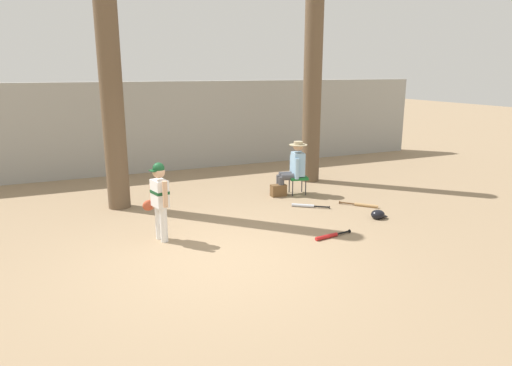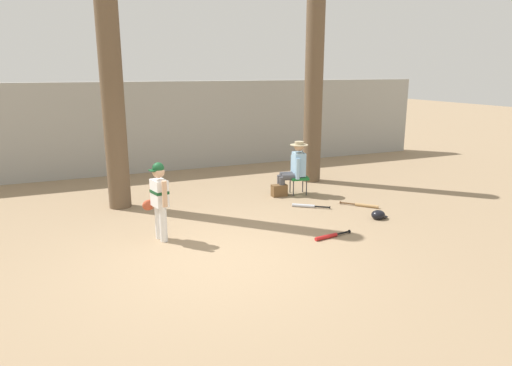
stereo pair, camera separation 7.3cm
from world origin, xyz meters
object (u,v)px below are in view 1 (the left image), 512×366
(tree_near_player, at_px, (110,69))
(folding_stool, at_px, (298,178))
(bat_wood_tan, at_px, (363,205))
(tree_behind_spectator, at_px, (312,84))
(seated_spectator, at_px, (294,166))
(handbag_beside_stool, at_px, (278,190))
(bat_aluminum_silver, at_px, (306,206))
(batting_helmet_black, at_px, (378,215))
(bat_red_barrel, at_px, (329,236))
(young_ballplayer, at_px, (159,196))

(tree_near_player, xyz_separation_m, folding_stool, (3.83, -0.56, -2.39))
(tree_near_player, relative_size, folding_stool, 12.96)
(bat_wood_tan, bearing_deg, tree_behind_spectator, 86.12)
(seated_spectator, height_order, bat_wood_tan, seated_spectator)
(folding_stool, distance_m, seated_spectator, 0.29)
(folding_stool, relative_size, handbag_beside_stool, 1.41)
(bat_wood_tan, bearing_deg, tree_near_player, 156.52)
(seated_spectator, bearing_deg, bat_aluminum_silver, -103.82)
(tree_near_player, relative_size, tree_behind_spectator, 1.16)
(tree_behind_spectator, bearing_deg, handbag_beside_stool, -144.37)
(seated_spectator, height_order, batting_helmet_black, seated_spectator)
(tree_near_player, xyz_separation_m, bat_wood_tan, (4.58, -1.99, -2.72))
(tree_behind_spectator, relative_size, bat_red_barrel, 7.25)
(seated_spectator, bearing_deg, bat_wood_tan, -59.59)
(seated_spectator, height_order, handbag_beside_stool, seated_spectator)
(seated_spectator, relative_size, bat_red_barrel, 1.62)
(bat_wood_tan, bearing_deg, folding_stool, 117.87)
(tree_near_player, bearing_deg, handbag_beside_stool, -9.44)
(tree_near_player, bearing_deg, bat_wood_tan, -23.48)
(tree_near_player, xyz_separation_m, young_ballplayer, (0.36, -2.20, -2.01))
(tree_near_player, relative_size, handbag_beside_stool, 18.31)
(bat_red_barrel, bearing_deg, folding_stool, 71.96)
(seated_spectator, bearing_deg, bat_red_barrel, -106.04)
(handbag_beside_stool, bearing_deg, tree_behind_spectator, 35.63)
(folding_stool, relative_size, bat_aluminum_silver, 0.73)
(handbag_beside_stool, bearing_deg, bat_aluminum_silver, -82.78)
(bat_wood_tan, xyz_separation_m, batting_helmet_black, (-0.23, -0.76, 0.04))
(folding_stool, relative_size, seated_spectator, 0.40)
(bat_aluminum_silver, bearing_deg, tree_near_player, 155.86)
(handbag_beside_stool, relative_size, bat_aluminum_silver, 0.52)
(young_ballplayer, distance_m, bat_wood_tan, 4.28)
(handbag_beside_stool, distance_m, bat_wood_tan, 1.89)
(bat_wood_tan, bearing_deg, young_ballplayer, -177.13)
(young_ballplayer, xyz_separation_m, seated_spectator, (3.37, 1.66, -0.10))
(seated_spectator, xyz_separation_m, bat_aluminum_silver, (-0.25, -1.02, -0.61))
(bat_aluminum_silver, distance_m, bat_wood_tan, 1.18)
(young_ballplayer, height_order, handbag_beside_stool, young_ballplayer)
(tree_behind_spectator, bearing_deg, seated_spectator, -135.94)
(tree_near_player, height_order, bat_red_barrel, tree_near_player)
(folding_stool, relative_size, bat_wood_tan, 0.76)
(seated_spectator, xyz_separation_m, handbag_beside_stool, (-0.38, -0.02, -0.51))
(young_ballplayer, distance_m, batting_helmet_black, 4.09)
(tree_near_player, distance_m, handbag_beside_stool, 4.30)
(seated_spectator, bearing_deg, folding_stool, -13.12)
(tree_behind_spectator, bearing_deg, young_ballplayer, -148.93)
(seated_spectator, bearing_deg, handbag_beside_stool, -177.64)
(seated_spectator, relative_size, bat_wood_tan, 1.89)
(young_ballplayer, xyz_separation_m, bat_aluminum_silver, (3.12, 0.64, -0.71))
(seated_spectator, relative_size, bat_aluminum_silver, 1.83)
(tree_behind_spectator, height_order, handbag_beside_stool, tree_behind_spectator)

